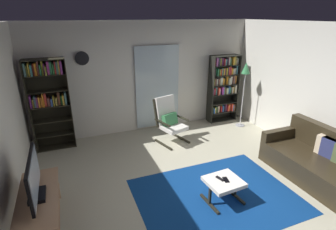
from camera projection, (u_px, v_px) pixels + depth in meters
ground_plane at (202, 194)px, 4.24m from camera, size 7.02×7.02×0.00m
wall_back at (146, 78)px, 6.29m from camera, size 5.60×0.06×2.60m
glass_door_panel at (158, 87)px, 6.41m from camera, size 1.10×0.01×2.00m
area_rug at (216, 196)px, 4.21m from camera, size 2.48×1.88×0.01m
tv_stand at (40, 209)px, 3.41m from camera, size 0.49×1.34×0.54m
television at (34, 179)px, 3.27m from camera, size 0.20×0.94×0.57m
bookshelf_near_tv at (49, 97)px, 5.37m from camera, size 0.78×0.30×1.92m
bookshelf_near_sofa at (223, 85)px, 6.90m from camera, size 0.78×0.30×1.75m
leather_sofa at (319, 162)px, 4.59m from camera, size 0.89×1.80×0.85m
lounge_armchair at (169, 119)px, 5.86m from camera, size 0.72×0.78×1.02m
ottoman at (224, 184)px, 4.00m from camera, size 0.55×0.52×0.38m
tv_remote at (220, 179)px, 3.99m from camera, size 0.08×0.15×0.02m
cell_phone at (226, 180)px, 3.97m from camera, size 0.10×0.15×0.01m
floor_lamp_by_shelf at (245, 74)px, 6.37m from camera, size 0.22×0.22×1.65m
wall_clock at (82, 58)px, 5.54m from camera, size 0.29×0.03×0.29m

